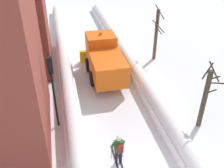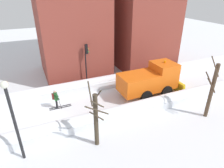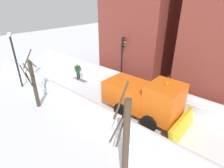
# 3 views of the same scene
# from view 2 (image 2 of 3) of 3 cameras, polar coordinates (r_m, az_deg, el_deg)

# --- Properties ---
(ground_plane) EXTENTS (80.00, 80.00, 0.00)m
(ground_plane) POSITION_cam_2_polar(r_m,az_deg,el_deg) (19.13, 10.13, -2.38)
(ground_plane) COLOR white
(snowbank_left) EXTENTS (1.10, 36.00, 1.22)m
(snowbank_left) POSITION_cam_2_polar(r_m,az_deg,el_deg) (20.87, 6.32, 2.17)
(snowbank_left) COLOR white
(snowbank_left) RESTS_ON ground
(snowbank_right) EXTENTS (1.10, 36.00, 1.08)m
(snowbank_right) POSITION_cam_2_polar(r_m,az_deg,el_deg) (17.08, 15.07, -4.83)
(snowbank_right) COLOR white
(snowbank_right) RESTS_ON ground
(building_brick_near) EXTENTS (7.47, 6.91, 10.89)m
(building_brick_near) POSITION_cam_2_polar(r_m,az_deg,el_deg) (22.15, -11.91, 16.45)
(building_brick_near) COLOR brown
(building_brick_near) RESTS_ON ground
(plow_truck) EXTENTS (3.20, 5.98, 3.12)m
(plow_truck) POSITION_cam_2_polar(r_m,az_deg,el_deg) (18.29, 11.25, 1.30)
(plow_truck) COLOR orange
(plow_truck) RESTS_ON ground
(skier) EXTENTS (0.62, 1.80, 1.81)m
(skier) POSITION_cam_2_polar(r_m,az_deg,el_deg) (16.60, -16.15, -3.88)
(skier) COLOR black
(skier) RESTS_ON ground
(traffic_light_pole) EXTENTS (0.28, 0.42, 4.37)m
(traffic_light_pole) POSITION_cam_2_polar(r_m,az_deg,el_deg) (18.89, -7.47, 7.62)
(traffic_light_pole) COLOR black
(traffic_light_pole) RESTS_ON ground
(street_lamp) EXTENTS (0.40, 0.40, 5.06)m
(street_lamp) POSITION_cam_2_polar(r_m,az_deg,el_deg) (11.52, -27.22, -7.51)
(street_lamp) COLOR black
(street_lamp) RESTS_ON ground
(bare_tree_near) EXTENTS (1.00, 1.37, 4.41)m
(bare_tree_near) POSITION_cam_2_polar(r_m,az_deg,el_deg) (11.93, -4.72, -10.15)
(bare_tree_near) COLOR #3F3527
(bare_tree_near) RESTS_ON ground
(bare_tree_mid) EXTENTS (1.14, 0.57, 4.87)m
(bare_tree_mid) POSITION_cam_2_polar(r_m,az_deg,el_deg) (16.11, 27.13, -1.73)
(bare_tree_mid) COLOR #4D3A2A
(bare_tree_mid) RESTS_ON ground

